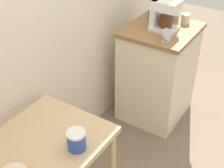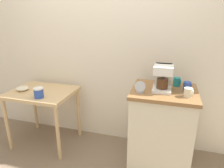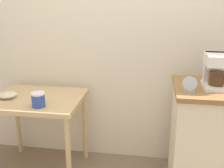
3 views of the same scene
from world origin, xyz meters
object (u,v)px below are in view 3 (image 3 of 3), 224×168
bowl_stoneware (8,95)px  canister_enamel (38,100)px  coffee_maker (217,69)px  table_clock (190,85)px

bowl_stoneware → canister_enamel: canister_enamel is taller
canister_enamel → bowl_stoneware: bearing=157.4°
coffee_maker → canister_enamel: bearing=-174.5°
bowl_stoneware → coffee_maker: 1.74m
canister_enamel → table_clock: size_ratio=1.03×
canister_enamel → coffee_maker: size_ratio=0.46×
bowl_stoneware → table_clock: size_ratio=1.33×
bowl_stoneware → canister_enamel: bearing=-22.6°
canister_enamel → table_clock: table_clock is taller
bowl_stoneware → canister_enamel: (0.35, -0.14, 0.03)m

